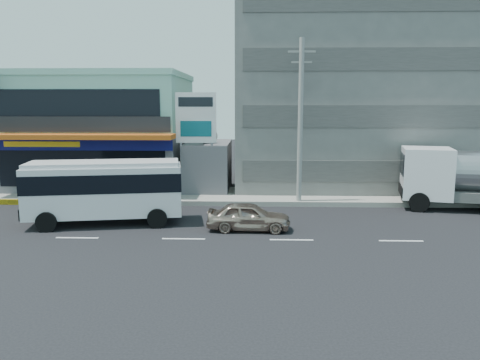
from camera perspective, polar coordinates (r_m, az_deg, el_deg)
name	(u,v)px	position (r m, az deg, el deg)	size (l,w,h in m)	color
ground	(184,239)	(22.01, -6.90, -7.14)	(120.00, 120.00, 0.00)	black
sidewalk	(281,196)	(31.00, 4.97, -1.98)	(70.00, 5.00, 0.30)	gray
shop_building	(105,133)	(36.65, -16.18, 5.51)	(12.40, 11.70, 8.00)	#4C4D51
concrete_building	(345,93)	(36.48, 12.65, 10.36)	(16.00, 12.00, 14.00)	slate
gap_structure	(209,167)	(33.32, -3.84, 1.62)	(3.00, 6.00, 3.50)	#4C4D51
satellite_dish	(207,142)	(32.13, -4.05, 4.61)	(1.50, 1.50, 0.15)	slate
billboard	(196,124)	(30.32, -5.38, 6.86)	(2.60, 0.18, 6.90)	gray
utility_pole_near	(300,121)	(28.40, 7.37, 7.11)	(1.60, 0.30, 10.00)	#999993
minibus	(105,187)	(25.11, -16.15, -0.81)	(8.14, 3.78, 3.28)	silver
sedan	(249,216)	(23.16, 1.06, -4.45)	(1.65, 4.11, 1.40)	tan
tanker_truck	(477,178)	(30.53, 26.97, 0.26)	(9.51, 4.59, 3.60)	white
motorcycle_rider	(66,194)	(30.46, -20.42, -1.60)	(1.83, 0.85, 2.27)	#4F120B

